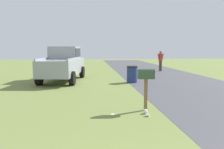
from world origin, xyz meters
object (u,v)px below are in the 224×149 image
object	(u,v)px
mailbox	(146,77)
pickup_truck	(63,63)
trash_bin	(132,74)
pedestrian	(161,59)

from	to	relation	value
mailbox	pickup_truck	bearing A→B (deg)	30.09
pickup_truck	trash_bin	distance (m)	4.27
pickup_truck	pedestrian	xyz separation A→B (m)	(4.96, -7.73, -0.07)
pickup_truck	pedestrian	bearing A→B (deg)	-49.89
pickup_truck	pedestrian	world-z (taller)	pickup_truck
mailbox	pedestrian	size ratio (longest dim) A/B	0.75
pickup_truck	trash_bin	size ratio (longest dim) A/B	5.24
pickup_truck	pedestrian	size ratio (longest dim) A/B	2.85
pickup_truck	mailbox	bearing A→B (deg)	-146.79
pedestrian	mailbox	bearing A→B (deg)	-33.66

